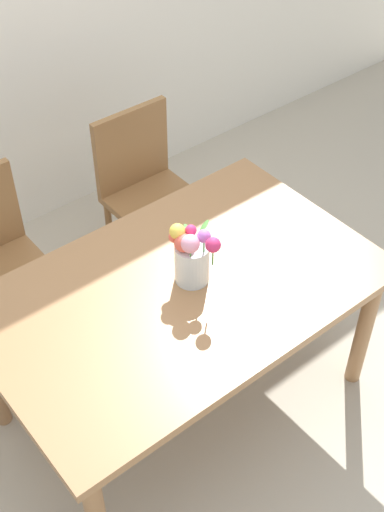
% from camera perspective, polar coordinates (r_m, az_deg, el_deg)
% --- Properties ---
extents(ground_plane, '(12.00, 12.00, 0.00)m').
position_cam_1_polar(ground_plane, '(3.16, -0.77, -11.75)').
color(ground_plane, '#B7AD99').
extents(dining_table, '(1.54, 0.97, 0.72)m').
position_cam_1_polar(dining_table, '(2.67, -0.90, -3.86)').
color(dining_table, '#9E7047').
rests_on(dining_table, ground_plane).
extents(chair_right, '(0.42, 0.42, 0.90)m').
position_cam_1_polar(chair_right, '(3.44, -3.88, 5.93)').
color(chair_right, olive).
rests_on(chair_right, ground_plane).
extents(flower_vase, '(0.20, 0.26, 0.28)m').
position_cam_1_polar(flower_vase, '(2.54, -0.06, 0.04)').
color(flower_vase, silver).
rests_on(flower_vase, dining_table).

